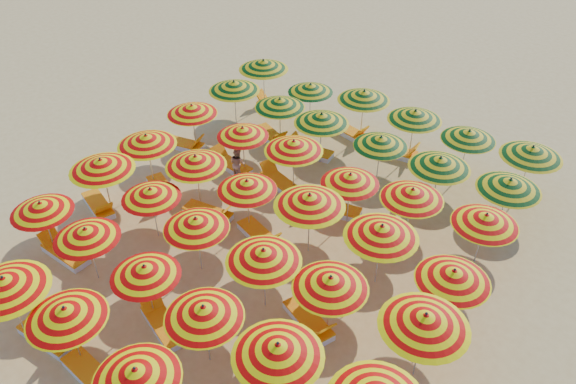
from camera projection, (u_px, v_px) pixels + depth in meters
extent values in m
plane|color=#DBB361|center=(279.00, 239.00, 17.97)|extent=(120.00, 120.00, 0.00)
cylinder|color=silver|center=(16.00, 309.00, 14.25)|extent=(0.04, 0.04, 2.14)
cone|color=#DC6A00|center=(5.00, 284.00, 13.70)|extent=(2.67, 2.67, 0.41)
sphere|color=black|center=(2.00, 277.00, 13.55)|extent=(0.07, 0.07, 0.07)
cylinder|color=silver|center=(74.00, 336.00, 13.68)|extent=(0.04, 0.04, 1.96)
cone|color=#DC6A00|center=(66.00, 313.00, 13.17)|extent=(2.12, 2.12, 0.37)
sphere|color=black|center=(63.00, 307.00, 13.04)|extent=(0.07, 0.07, 0.07)
cone|color=#DC6A00|center=(136.00, 374.00, 11.85)|extent=(2.38, 2.38, 0.37)
sphere|color=black|center=(134.00, 368.00, 11.72)|extent=(0.06, 0.06, 0.06)
cylinder|color=silver|center=(48.00, 228.00, 17.02)|extent=(0.04, 0.04, 1.84)
cone|color=#DC6A00|center=(41.00, 207.00, 16.54)|extent=(1.96, 1.96, 0.35)
sphere|color=black|center=(39.00, 202.00, 16.42)|extent=(0.06, 0.06, 0.06)
cylinder|color=silver|center=(92.00, 255.00, 16.06)|extent=(0.04, 0.04, 1.86)
cone|color=#DC6A00|center=(86.00, 233.00, 15.58)|extent=(2.29, 2.29, 0.35)
sphere|color=black|center=(84.00, 228.00, 15.45)|extent=(0.06, 0.06, 0.06)
cylinder|color=silver|center=(150.00, 292.00, 14.91)|extent=(0.04, 0.04, 1.84)
cone|color=#DC6A00|center=(145.00, 271.00, 14.43)|extent=(1.97, 1.97, 0.35)
sphere|color=black|center=(144.00, 265.00, 14.31)|extent=(0.06, 0.06, 0.06)
cylinder|color=silver|center=(207.00, 335.00, 13.72)|extent=(0.04, 0.04, 1.95)
cone|color=#DC6A00|center=(204.00, 312.00, 13.21)|extent=(2.46, 2.46, 0.37)
sphere|color=black|center=(203.00, 306.00, 13.09)|extent=(0.06, 0.06, 0.06)
cylinder|color=silver|center=(278.00, 375.00, 12.73)|extent=(0.04, 0.04, 2.08)
cone|color=#DC6A00|center=(278.00, 350.00, 12.19)|extent=(2.15, 2.15, 0.40)
sphere|color=black|center=(278.00, 343.00, 12.05)|extent=(0.07, 0.07, 0.07)
cylinder|color=silver|center=(107.00, 187.00, 18.45)|extent=(0.04, 0.04, 2.10)
cone|color=#DC6A00|center=(101.00, 164.00, 17.90)|extent=(2.75, 2.75, 0.40)
sphere|color=black|center=(100.00, 158.00, 17.76)|extent=(0.07, 0.07, 0.07)
cylinder|color=silver|center=(154.00, 214.00, 17.57)|extent=(0.03, 0.03, 1.84)
cone|color=#DC6A00|center=(151.00, 193.00, 17.09)|extent=(1.88, 1.88, 0.35)
sphere|color=black|center=(150.00, 188.00, 16.97)|extent=(0.06, 0.06, 0.06)
cylinder|color=silver|center=(199.00, 245.00, 16.35)|extent=(0.04, 0.04, 1.92)
cone|color=#DC6A00|center=(196.00, 223.00, 15.85)|extent=(2.35, 2.35, 0.36)
sphere|color=black|center=(195.00, 217.00, 15.73)|extent=(0.06, 0.06, 0.06)
cylinder|color=silver|center=(264.00, 279.00, 15.16)|extent=(0.04, 0.04, 2.04)
cone|color=#DC6A00|center=(264.00, 255.00, 14.63)|extent=(2.62, 2.62, 0.39)
sphere|color=black|center=(263.00, 249.00, 14.49)|extent=(0.07, 0.07, 0.07)
cylinder|color=silver|center=(329.00, 305.00, 14.46)|extent=(0.04, 0.04, 1.97)
cone|color=#DC6A00|center=(331.00, 282.00, 13.95)|extent=(2.54, 2.54, 0.38)
sphere|color=black|center=(331.00, 276.00, 13.82)|extent=(0.07, 0.07, 0.07)
cylinder|color=silver|center=(419.00, 346.00, 13.33)|extent=(0.04, 0.04, 2.15)
cone|color=#DC6A00|center=(425.00, 320.00, 12.77)|extent=(2.85, 2.85, 0.41)
sphere|color=black|center=(427.00, 314.00, 12.63)|extent=(0.07, 0.07, 0.07)
cylinder|color=silver|center=(150.00, 161.00, 19.73)|extent=(0.04, 0.04, 2.05)
cone|color=#DC6A00|center=(146.00, 140.00, 19.20)|extent=(2.50, 2.50, 0.39)
sphere|color=black|center=(145.00, 134.00, 19.06)|extent=(0.07, 0.07, 0.07)
cylinder|color=silver|center=(198.00, 183.00, 18.73)|extent=(0.04, 0.04, 2.02)
cone|color=#DC6A00|center=(196.00, 161.00, 18.20)|extent=(2.23, 2.23, 0.39)
sphere|color=black|center=(195.00, 155.00, 18.07)|extent=(0.07, 0.07, 0.07)
cylinder|color=silver|center=(248.00, 206.00, 17.85)|extent=(0.04, 0.04, 1.89)
cone|color=#DC6A00|center=(247.00, 185.00, 17.36)|extent=(2.21, 2.21, 0.36)
sphere|color=black|center=(247.00, 180.00, 17.23)|extent=(0.06, 0.06, 0.06)
cylinder|color=silver|center=(309.00, 224.00, 16.91)|extent=(0.04, 0.04, 2.14)
cone|color=#DC6A00|center=(310.00, 200.00, 16.36)|extent=(2.34, 2.34, 0.41)
sphere|color=black|center=(310.00, 194.00, 16.21)|extent=(0.07, 0.07, 0.07)
cylinder|color=silver|center=(378.00, 256.00, 15.86)|extent=(0.04, 0.04, 2.10)
cone|color=#DC6A00|center=(382.00, 231.00, 15.31)|extent=(2.19, 2.19, 0.40)
sphere|color=black|center=(382.00, 225.00, 15.17)|extent=(0.07, 0.07, 0.07)
cylinder|color=silver|center=(448.00, 298.00, 14.67)|extent=(0.04, 0.04, 1.95)
cone|color=#DC6A00|center=(454.00, 276.00, 14.16)|extent=(2.58, 2.58, 0.37)
sphere|color=black|center=(455.00, 269.00, 14.03)|extent=(0.06, 0.06, 0.06)
cylinder|color=silver|center=(194.00, 129.00, 21.67)|extent=(0.04, 0.04, 1.92)
cone|color=#DC6A00|center=(192.00, 109.00, 21.17)|extent=(2.51, 2.51, 0.37)
sphere|color=black|center=(191.00, 104.00, 21.04)|extent=(0.06, 0.06, 0.06)
cylinder|color=silver|center=(244.00, 151.00, 20.43)|extent=(0.04, 0.04, 1.88)
cone|color=#DC6A00|center=(243.00, 132.00, 19.94)|extent=(2.15, 2.15, 0.36)
sphere|color=black|center=(242.00, 127.00, 19.82)|extent=(0.06, 0.06, 0.06)
cylinder|color=silver|center=(294.00, 167.00, 19.46)|extent=(0.04, 0.04, 2.03)
cone|color=#DC6A00|center=(294.00, 146.00, 18.93)|extent=(2.31, 2.31, 0.39)
sphere|color=black|center=(294.00, 140.00, 18.80)|extent=(0.07, 0.07, 0.07)
cylinder|color=silver|center=(349.00, 199.00, 18.13)|extent=(0.04, 0.04, 1.88)
cone|color=#DC6A00|center=(350.00, 179.00, 17.64)|extent=(1.99, 1.99, 0.36)
sphere|color=black|center=(351.00, 173.00, 17.52)|extent=(0.06, 0.06, 0.06)
cylinder|color=silver|center=(409.00, 216.00, 17.40)|extent=(0.04, 0.04, 1.96)
cone|color=#DC6A00|center=(412.00, 194.00, 16.89)|extent=(2.13, 2.13, 0.37)
sphere|color=black|center=(413.00, 188.00, 16.76)|extent=(0.07, 0.07, 0.07)
cylinder|color=silver|center=(480.00, 241.00, 16.46)|extent=(0.04, 0.04, 1.93)
cone|color=#DC6A00|center=(486.00, 219.00, 15.96)|extent=(1.95, 1.95, 0.37)
sphere|color=black|center=(487.00, 214.00, 15.83)|extent=(0.06, 0.06, 0.06)
cylinder|color=silver|center=(235.00, 106.00, 22.98)|extent=(0.04, 0.04, 2.07)
cone|color=#666604|center=(234.00, 86.00, 22.45)|extent=(2.28, 2.28, 0.39)
sphere|color=black|center=(234.00, 81.00, 22.31)|extent=(0.07, 0.07, 0.07)
cylinder|color=silver|center=(280.00, 122.00, 22.03)|extent=(0.04, 0.04, 1.96)
cone|color=#666604|center=(280.00, 103.00, 21.52)|extent=(2.05, 2.05, 0.37)
sphere|color=black|center=(280.00, 98.00, 21.39)|extent=(0.07, 0.07, 0.07)
cylinder|color=silver|center=(321.00, 139.00, 20.94)|extent=(0.04, 0.04, 2.04)
cone|color=#666604|center=(322.00, 118.00, 20.41)|extent=(2.51, 2.51, 0.39)
sphere|color=black|center=(322.00, 113.00, 20.28)|extent=(0.07, 0.07, 0.07)
cylinder|color=silver|center=(378.00, 161.00, 19.88)|extent=(0.04, 0.04, 1.90)
cone|color=#666604|center=(381.00, 141.00, 19.38)|extent=(2.43, 2.43, 0.36)
sphere|color=black|center=(381.00, 136.00, 19.26)|extent=(0.06, 0.06, 0.06)
cylinder|color=silver|center=(436.00, 185.00, 18.64)|extent=(0.04, 0.04, 2.03)
cone|color=#666604|center=(440.00, 163.00, 18.12)|extent=(2.68, 2.68, 0.39)
sphere|color=black|center=(441.00, 157.00, 17.98)|extent=(0.07, 0.07, 0.07)
cylinder|color=silver|center=(503.00, 207.00, 17.73)|extent=(0.04, 0.04, 2.00)
cone|color=#666604|center=(510.00, 184.00, 17.21)|extent=(2.54, 2.54, 0.38)
sphere|color=black|center=(511.00, 179.00, 17.07)|extent=(0.07, 0.07, 0.07)
cylinder|color=silver|center=(264.00, 84.00, 24.48)|extent=(0.04, 0.04, 2.13)
cone|color=#666604|center=(263.00, 65.00, 23.93)|extent=(2.23, 2.23, 0.41)
sphere|color=black|center=(263.00, 60.00, 23.79)|extent=(0.07, 0.07, 0.07)
cylinder|color=silver|center=(310.00, 106.00, 23.25)|extent=(0.04, 0.04, 1.84)
cone|color=#666604|center=(310.00, 88.00, 22.77)|extent=(2.42, 2.42, 0.35)
sphere|color=black|center=(311.00, 84.00, 22.65)|extent=(0.06, 0.06, 0.06)
cylinder|color=silver|center=(362.00, 116.00, 22.33)|extent=(0.04, 0.04, 2.07)
cone|color=#666604|center=(364.00, 95.00, 21.79)|extent=(2.72, 2.72, 0.39)
sphere|color=black|center=(364.00, 90.00, 21.65)|extent=(0.07, 0.07, 0.07)
cylinder|color=silver|center=(412.00, 136.00, 21.15)|extent=(0.04, 0.04, 2.03)
cone|color=#666604|center=(415.00, 115.00, 20.62)|extent=(2.36, 2.36, 0.39)
sphere|color=black|center=(416.00, 110.00, 20.49)|extent=(0.07, 0.07, 0.07)
cylinder|color=silver|center=(464.00, 155.00, 20.16)|extent=(0.04, 0.04, 1.93)
cone|color=#666604|center=(469.00, 135.00, 19.66)|extent=(2.32, 2.32, 0.37)
sphere|color=black|center=(470.00, 130.00, 19.53)|extent=(0.06, 0.06, 0.06)
cylinder|color=silver|center=(525.00, 174.00, 19.12)|extent=(0.04, 0.04, 2.06)
cone|color=#666604|center=(532.00, 152.00, 18.58)|extent=(2.30, 2.30, 0.39)
sphere|color=black|center=(534.00, 146.00, 18.45)|extent=(0.07, 0.07, 0.07)
cube|color=white|center=(47.00, 337.00, 14.74)|extent=(1.72, 0.65, 0.20)
cube|color=orange|center=(46.00, 334.00, 14.66)|extent=(1.72, 0.65, 0.06)
cube|color=orange|center=(62.00, 341.00, 14.23)|extent=(0.39, 0.60, 0.48)
cube|color=white|center=(91.00, 374.00, 13.84)|extent=(1.75, 0.74, 0.20)
cube|color=orange|center=(89.00, 371.00, 13.76)|extent=(1.75, 0.74, 0.06)
cube|color=orange|center=(104.00, 382.00, 13.26)|extent=(0.42, 0.61, 0.48)
cube|color=white|center=(66.00, 255.00, 17.26)|extent=(1.71, 0.62, 0.20)
cube|color=orange|center=(65.00, 252.00, 17.18)|extent=(1.71, 0.62, 0.06)
cube|color=orange|center=(49.00, 237.00, 17.39)|extent=(0.38, 0.59, 0.48)
cube|color=white|center=(164.00, 326.00, 15.04)|extent=(1.80, 1.12, 0.20)
cube|color=orange|center=(163.00, 323.00, 14.96)|extent=(1.80, 1.12, 0.06)
cube|color=orange|center=(151.00, 301.00, 15.29)|extent=(0.54, 0.67, 0.48)
cube|color=orange|center=(278.00, 381.00, 13.29)|extent=(0.39, 0.59, 0.48)
cube|color=white|center=(98.00, 206.00, 19.19)|extent=(1.80, 1.12, 0.20)
cube|color=orange|center=(98.00, 203.00, 19.12)|extent=(1.80, 1.12, 0.06)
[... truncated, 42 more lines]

